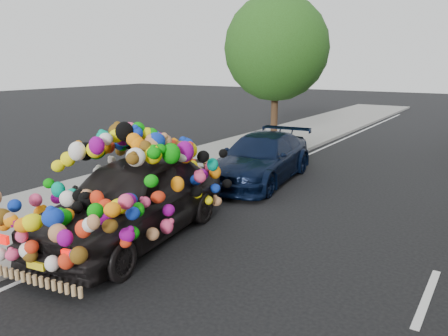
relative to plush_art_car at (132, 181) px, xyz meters
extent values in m
plane|color=black|center=(1.76, 0.72, -1.19)|extent=(100.00, 100.00, 0.00)
cube|color=gray|center=(-2.54, 0.72, -1.13)|extent=(4.00, 60.00, 0.12)
cube|color=gray|center=(-0.59, 0.72, -1.13)|extent=(0.15, 60.00, 0.13)
cylinder|color=#332114|center=(-2.04, 10.22, 0.17)|extent=(0.28, 0.28, 2.73)
sphere|color=#214312|center=(-2.04, 10.22, 2.84)|extent=(4.20, 4.20, 4.20)
imported|color=black|center=(0.00, 0.00, -0.36)|extent=(2.66, 5.12, 1.66)
cube|color=red|center=(-0.30, -2.53, -0.41)|extent=(0.23, 0.09, 0.14)
cube|color=red|center=(1.02, -2.33, -0.41)|extent=(0.23, 0.09, 0.14)
cube|color=yellow|center=(0.37, -2.44, -0.71)|extent=(0.34, 0.09, 0.12)
imported|color=black|center=(0.03, 5.27, -0.50)|extent=(2.44, 4.98, 1.39)
camera|label=1|loc=(6.04, -5.94, 2.25)|focal=35.00mm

